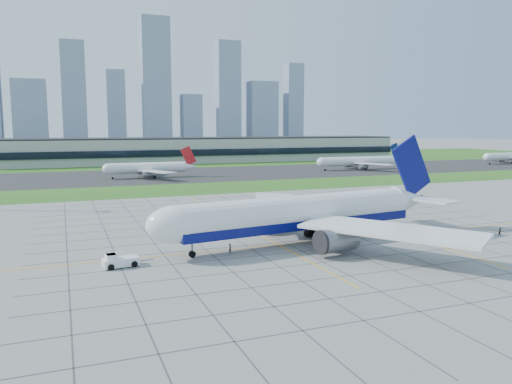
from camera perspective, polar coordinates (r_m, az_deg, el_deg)
ground at (r=102.37m, az=7.32°, el=-5.33°), size 1400.00×1400.00×0.00m
grass_median at (r=185.29m, az=-6.11°, el=0.43°), size 700.00×35.00×0.04m
asphalt_taxiway at (r=238.50m, az=-9.59°, el=1.93°), size 700.00×75.00×0.04m
grass_far at (r=346.61m, az=-13.32°, el=3.52°), size 700.00×145.00×0.04m
apron_markings at (r=112.18m, az=4.80°, el=-4.15°), size 120.00×130.00×0.03m
terminal at (r=329.71m, az=-5.82°, el=4.86°), size 260.00×43.00×15.80m
city_skyline at (r=609.89m, az=-17.89°, el=10.53°), size 523.00×32.40×160.00m
airliner at (r=97.44m, az=5.26°, el=-2.53°), size 65.97×66.42×20.83m
pushback_tug at (r=84.30m, az=-15.40°, el=-7.60°), size 8.35×3.53×2.29m
crew_near at (r=89.98m, az=-2.97°, el=-6.46°), size 0.57×0.74×1.82m
crew_far at (r=115.90m, az=26.13°, el=-4.10°), size 0.90×0.73×1.71m
distant_jet_1 at (r=226.93m, az=-12.19°, el=2.72°), size 39.36×42.66×14.08m
distant_jet_2 at (r=271.00m, az=11.62°, el=3.47°), size 49.68×42.66×14.08m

